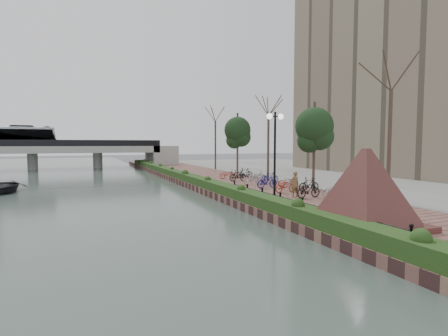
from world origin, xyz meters
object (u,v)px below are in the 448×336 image
granite_monument (365,187)px  boat (4,186)px  pedestrian (295,184)px  lamppost (275,138)px  motorcycle (363,210)px

granite_monument → boat: bearing=127.4°
boat → granite_monument: bearing=-58.2°
granite_monument → pedestrian: (1.81, 7.71, -0.79)m
lamppost → boat: lamppost is taller
pedestrian → boat: 22.72m
lamppost → boat: bearing=135.0°
granite_monument → motorcycle: granite_monument is taller
lamppost → granite_monument: bearing=-82.2°
granite_monument → motorcycle: 1.82m
motorcycle → pedestrian: size_ratio=0.85×
granite_monument → lamppost: 6.19m
lamppost → boat: (-15.55, 15.57, -3.65)m
granite_monument → pedestrian: bearing=76.8°
granite_monument → lamppost: (-0.79, 5.79, 2.04)m
lamppost → boat: size_ratio=1.12×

